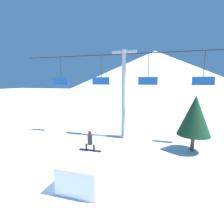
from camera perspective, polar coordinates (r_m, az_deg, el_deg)
The scene contains 6 objects.
ground_plane at distance 11.29m, azimuth -14.76°, elevation -20.42°, with size 220.00×220.00×0.00m, color white.
mountain_ridge at distance 83.96m, azimuth 13.61°, elevation 12.41°, with size 87.00×87.00×19.01m.
snow_ramp at distance 10.52m, azimuth -7.77°, elevation -18.06°, with size 2.18×3.29×1.45m.
snowboarder at distance 10.87m, azimuth -7.21°, elevation -9.35°, with size 1.44×0.30×1.28m.
chairlift at distance 17.53m, azimuth 3.82°, elevation 8.55°, with size 22.19×0.44×8.63m.
pine_tree_near at distance 15.35m, azimuth 25.40°, elevation -1.08°, with size 2.59×2.59×4.58m.
Camera 1 is at (5.31, -8.19, 5.66)m, focal length 28.00 mm.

